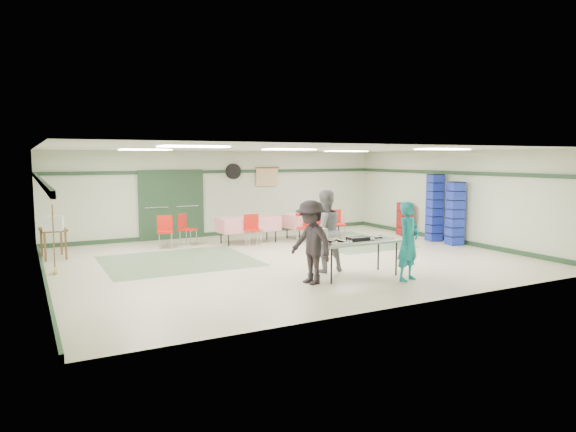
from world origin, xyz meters
name	(u,v)px	position (x,y,z in m)	size (l,w,h in m)	color
floor	(289,259)	(0.00, 0.00, 0.00)	(11.00, 11.00, 0.00)	#C0BB9B
ceiling	(289,149)	(0.00, 0.00, 2.70)	(11.00, 11.00, 0.00)	silver
wall_back	(224,193)	(0.00, 4.50, 1.35)	(11.00, 11.00, 0.00)	#B6C1A4
wall_front	(414,226)	(0.00, -4.50, 1.35)	(11.00, 11.00, 0.00)	#B6C1A4
wall_left	(40,216)	(-5.50, 0.00, 1.35)	(9.00, 9.00, 0.00)	#B6C1A4
wall_right	(455,197)	(5.50, 0.00, 1.35)	(9.00, 9.00, 0.00)	#B6C1A4
trim_back	(224,171)	(0.00, 4.47, 2.05)	(11.00, 0.06, 0.10)	#1F3922
baseboard_back	(225,233)	(0.00, 4.47, 0.06)	(11.00, 0.06, 0.12)	#1F3922
trim_left	(39,180)	(-5.47, 0.00, 2.05)	(9.00, 0.06, 0.10)	#1F3922
baseboard_left	(45,281)	(-5.47, 0.00, 0.06)	(9.00, 0.06, 0.12)	#1F3922
trim_right	(455,173)	(5.47, 0.00, 2.05)	(9.00, 0.06, 0.10)	#1F3922
baseboard_right	(452,240)	(5.47, 0.00, 0.06)	(9.00, 0.06, 0.12)	#1F3922
green_patch_a	(179,261)	(-2.50, 1.00, 0.00)	(3.50, 3.00, 0.01)	#648460
green_patch_b	(349,241)	(2.80, 1.50, 0.00)	(2.50, 3.50, 0.01)	#648460
double_door_left	(156,206)	(-2.20, 4.44, 1.05)	(0.90, 0.06, 2.10)	gray
double_door_right	(187,204)	(-1.25, 4.44, 1.05)	(0.90, 0.06, 2.10)	gray
door_frame	(172,205)	(-1.73, 4.42, 1.05)	(2.00, 0.03, 2.15)	#1F3922
wall_fan	(233,171)	(0.30, 4.44, 2.05)	(0.50, 0.50, 0.10)	black
scroll_banner	(267,177)	(1.50, 4.44, 1.85)	(0.80, 0.02, 0.60)	#CDB880
serving_table	(357,243)	(0.37, -2.33, 0.72)	(1.89, 0.77, 0.76)	#B6B6B1
sheet_tray_right	(378,238)	(0.92, -2.34, 0.77)	(0.55, 0.42, 0.02)	silver
sheet_tray_mid	(347,240)	(0.20, -2.22, 0.77)	(0.60, 0.46, 0.02)	silver
sheet_tray_left	(337,243)	(-0.18, -2.42, 0.77)	(0.52, 0.40, 0.02)	silver
baking_pan	(358,239)	(0.40, -2.33, 0.80)	(0.44, 0.27, 0.08)	black
foam_box_stack	(321,236)	(-0.48, -2.28, 0.91)	(0.22, 0.20, 0.31)	white
volunteer_teal	(409,241)	(1.10, -3.10, 0.80)	(0.59, 0.39, 1.61)	teal
volunteer_grey	(324,231)	(0.02, -1.60, 0.90)	(0.87, 0.68, 1.79)	gray
volunteer_dark	(311,242)	(-0.78, -2.42, 0.83)	(1.07, 0.62, 1.66)	black
dining_table_a	(313,220)	(2.25, 2.67, 0.57)	(1.98, 1.09, 0.77)	red
dining_table_b	(248,224)	(0.05, 2.67, 0.57)	(1.79, 0.81, 0.77)	red
chair_a	(325,222)	(2.34, 2.10, 0.55)	(0.43, 0.43, 0.90)	red
chair_b	(302,225)	(1.54, 2.09, 0.52)	(0.52, 0.52, 0.85)	red
chair_c	(336,221)	(2.72, 2.10, 0.55)	(0.47, 0.47, 0.90)	red
chair_d	(252,227)	(-0.07, 2.10, 0.55)	(0.46, 0.46, 0.90)	red
chair_loose_a	(185,226)	(-1.70, 3.13, 0.55)	(0.59, 0.59, 0.90)	red
chair_loose_b	(165,228)	(-2.32, 2.95, 0.55)	(0.50, 0.50, 0.90)	red
crate_stack_blue_a	(435,208)	(5.15, 0.45, 1.00)	(0.39, 0.39, 2.00)	#1B2AA6
crate_stack_red	(405,219)	(5.15, 1.77, 0.52)	(0.40, 0.40, 1.05)	#A21016
crate_stack_blue_b	(455,213)	(5.15, -0.38, 0.91)	(0.40, 0.40, 1.81)	#1B2AA6
printer_table	(53,233)	(-5.15, 2.80, 0.64)	(0.64, 0.94, 0.74)	brown
office_printer	(53,223)	(-5.15, 2.41, 0.92)	(0.44, 0.38, 0.35)	#BBBCB6
broom	(54,238)	(-5.23, 0.93, 0.77)	(0.03, 0.03, 1.48)	brown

